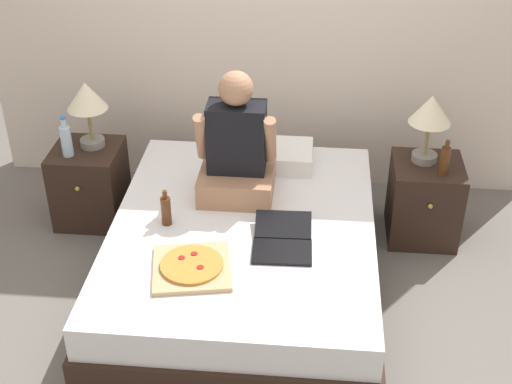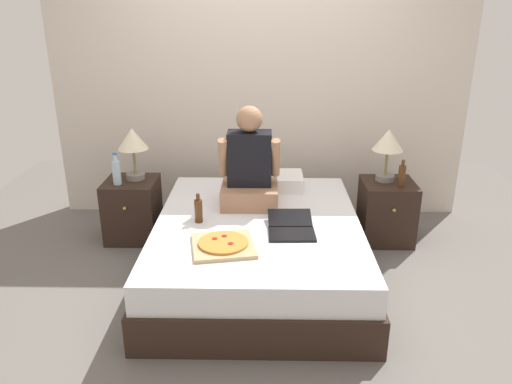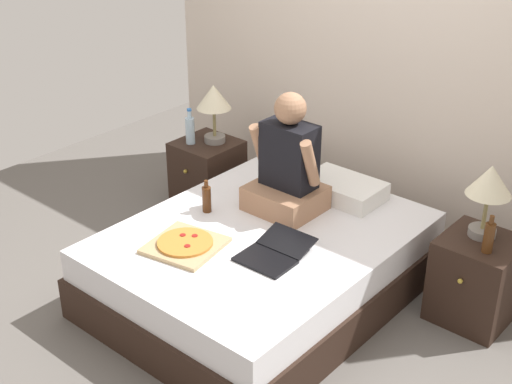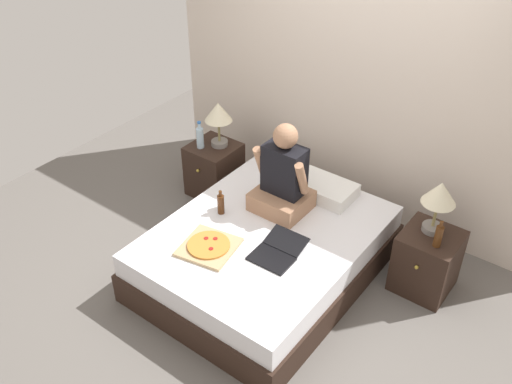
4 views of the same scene
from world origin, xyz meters
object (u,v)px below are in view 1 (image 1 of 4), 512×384
Objects in this scene: bed at (243,257)px; beer_bottle_on_bed at (166,210)px; lamp_on_right_nightstand at (430,114)px; nightstand_right at (424,200)px; laptop at (282,243)px; nightstand_left at (90,184)px; beer_bottle at (445,160)px; person_seated at (237,151)px; lamp_on_left_nightstand at (87,100)px; pizza_box at (192,267)px; water_bottle at (66,140)px.

bed is 8.87× the size of beer_bottle_on_bed.
lamp_on_right_nightstand reaches higher than beer_bottle_on_bed.
laptop is (-0.88, -0.85, 0.22)m from nightstand_right.
beer_bottle_on_bed reaches higher than laptop.
bed is 1.29m from nightstand_left.
beer_bottle is 1.28m from person_seated.
beer_bottle is at bearing 10.37° from person_seated.
beer_bottle_on_bed is at bearing -49.39° from lamp_on_left_nightstand.
beer_bottle is (0.07, -0.10, 0.36)m from nightstand_right.
person_seated is at bearing -169.63° from beer_bottle.
lamp_on_right_nightstand is 1.78m from pizza_box.
pizza_box is (-1.30, -1.15, -0.38)m from lamp_on_right_nightstand.
pizza_box is (-1.33, -1.10, 0.22)m from nightstand_right.
laptop is at bearing 28.88° from pizza_box.
laptop is at bearing -38.68° from bed.
nightstand_right is 0.38m from beer_bottle.
person_seated is 0.83m from pizza_box.
lamp_on_left_nightstand is 0.84× the size of nightstand_right.
laptop reaches higher than bed.
nightstand_right is at bearing -59.07° from lamp_on_right_nightstand.
water_bottle is 2.29m from lamp_on_right_nightstand.
person_seated reaches higher than nightstand_left.
laptop reaches higher than nightstand_left.
nightstand_left is 1.02m from beer_bottle_on_bed.
lamp_on_right_nightstand is (2.19, 0.05, 0.59)m from nightstand_left.
bed is 4.34× the size of lamp_on_left_nightstand.
person_seated reaches higher than nightstand_right.
person_seated is (1.04, -0.33, 0.49)m from nightstand_left.
beer_bottle_on_bed is (-0.67, 0.15, 0.07)m from laptop.
person_seated is at bearing 120.69° from laptop.
pizza_box is at bearing -144.56° from beer_bottle.
water_bottle is 1.20× the size of beer_bottle.
pizza_box is at bearing -138.60° from lamp_on_right_nightstand.
beer_bottle reaches higher than pizza_box.
nightstand_left is at bearing 177.50° from beer_bottle.
lamp_on_left_nightstand is at bearing 180.00° from lamp_on_right_nightstand.
bed is at bearing 141.32° from laptop.
lamp_on_left_nightstand reaches higher than laptop.
water_bottle is at bearing 154.55° from bed.
beer_bottle_on_bed is (-1.61, -0.60, -0.07)m from beer_bottle.
lamp_on_right_nightstand is 1.06× the size of laptop.
nightstand_right is 1.24m from laptop.
beer_bottle_on_bed is (-0.43, -0.04, 0.33)m from bed.
beer_bottle is at bearing 25.24° from bed.
beer_bottle_on_bed is at bearing 167.39° from laptop.
laptop is at bearing -32.12° from nightstand_left.
lamp_on_right_nightstand reaches higher than nightstand_left.
beer_bottle reaches higher than bed.
lamp_on_right_nightstand is 0.96× the size of pizza_box.
water_bottle reaches higher than nightstand_left.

